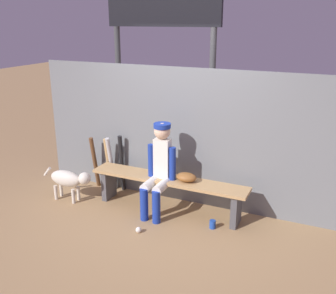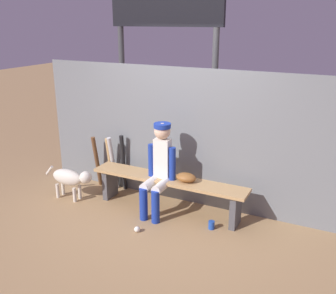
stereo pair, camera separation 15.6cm
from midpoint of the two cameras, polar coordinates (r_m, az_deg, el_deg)
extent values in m
plane|color=#9E7A51|center=(5.54, -0.82, -9.26)|extent=(30.00, 30.00, 0.00)
cube|color=slate|center=(5.51, 0.92, 1.56)|extent=(4.48, 0.03, 1.96)
cube|color=tan|center=(5.34, -0.84, -4.80)|extent=(2.25, 0.36, 0.04)
cube|color=#4C4C51|center=(5.89, -9.44, -5.37)|extent=(0.08, 0.29, 0.45)
cube|color=#4C4C51|center=(5.14, 9.14, -9.03)|extent=(0.08, 0.29, 0.45)
cube|color=silver|center=(5.27, -1.69, -1.69)|extent=(0.22, 0.13, 0.55)
sphere|color=beige|center=(5.15, -1.73, 2.33)|extent=(0.22, 0.22, 0.22)
cylinder|color=#193399|center=(5.13, -1.73, 3.16)|extent=(0.23, 0.23, 0.06)
cylinder|color=silver|center=(5.27, -3.46, -5.41)|extent=(0.13, 0.38, 0.13)
cylinder|color=#193399|center=(5.21, -4.40, -8.44)|extent=(0.11, 0.11, 0.45)
cylinder|color=#193399|center=(5.34, -3.32, -2.02)|extent=(0.09, 0.09, 0.47)
cylinder|color=silver|center=(5.19, -1.69, -5.76)|extent=(0.13, 0.38, 0.13)
cylinder|color=#193399|center=(5.13, -2.62, -8.83)|extent=(0.11, 0.11, 0.45)
cylinder|color=#193399|center=(5.20, -0.20, -2.53)|extent=(0.09, 0.09, 0.47)
ellipsoid|color=brown|center=(5.21, 1.85, -4.47)|extent=(0.28, 0.20, 0.12)
cylinder|color=black|center=(6.02, -7.55, -2.40)|extent=(0.07, 0.13, 0.90)
cylinder|color=#B7B7BC|center=(6.04, -9.07, -2.50)|extent=(0.06, 0.23, 0.88)
cylinder|color=tan|center=(6.11, -9.45, -2.46)|extent=(0.08, 0.21, 0.85)
cylinder|color=brown|center=(6.23, -11.41, -2.21)|extent=(0.09, 0.18, 0.83)
sphere|color=white|center=(5.02, -5.27, -12.05)|extent=(0.07, 0.07, 0.07)
cylinder|color=#1E47AD|center=(5.10, 5.69, -11.26)|extent=(0.08, 0.08, 0.11)
cylinder|color=red|center=(5.34, -1.49, -3.91)|extent=(0.08, 0.08, 0.11)
cylinder|color=#3F3F42|center=(6.99, -7.78, 7.10)|extent=(0.10, 0.10, 2.45)
cylinder|color=#3F3F42|center=(6.26, 5.65, 5.87)|extent=(0.10, 0.10, 2.45)
ellipsoid|color=beige|center=(5.92, -15.53, -4.48)|extent=(0.52, 0.20, 0.24)
sphere|color=beige|center=(5.69, -12.94, -4.53)|extent=(0.18, 0.18, 0.18)
cylinder|color=beige|center=(6.11, -18.03, -3.47)|extent=(0.15, 0.04, 0.16)
cylinder|color=beige|center=(5.95, -13.78, -6.60)|extent=(0.05, 0.05, 0.22)
cylinder|color=beige|center=(5.87, -14.50, -7.03)|extent=(0.05, 0.05, 0.22)
cylinder|color=beige|center=(6.15, -16.15, -6.00)|extent=(0.05, 0.05, 0.22)
cylinder|color=beige|center=(6.07, -16.88, -6.41)|extent=(0.05, 0.05, 0.22)
camera|label=1|loc=(0.08, -90.86, -0.29)|focal=41.42mm
camera|label=2|loc=(0.08, 89.14, 0.29)|focal=41.42mm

